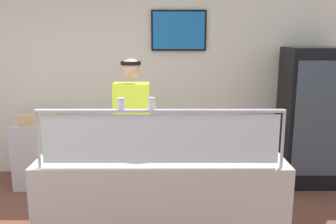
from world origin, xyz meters
name	(u,v)px	position (x,y,z in m)	size (l,w,h in m)	color
ground_plane	(161,218)	(1.07, 1.00, 0.00)	(12.00, 12.00, 0.00)	brown
shop_rear_unit	(162,81)	(1.08, 2.44, 1.36)	(6.55, 0.13, 2.70)	silver
serving_counter	(160,205)	(1.07, 0.36, 0.47)	(2.15, 0.72, 0.95)	#BCB7B2
sneeze_guard	(159,132)	(1.07, 0.06, 1.25)	(1.97, 0.06, 0.48)	#B2B5BC
pizza_tray	(137,153)	(0.87, 0.39, 0.97)	(0.48, 0.48, 0.04)	#9EA0A8
pizza_server	(137,151)	(0.87, 0.37, 0.99)	(0.07, 0.28, 0.01)	#ADAFB7
parmesan_shaker	(120,105)	(0.77, 0.06, 1.47)	(0.06, 0.06, 0.09)	white
pepper_flake_shaker	(150,104)	(1.01, 0.06, 1.47)	(0.06, 0.06, 0.09)	white
worker_figure	(131,128)	(0.75, 1.11, 1.01)	(0.41, 0.50, 1.76)	#23232D
drink_fridge	(308,117)	(3.03, 2.00, 0.92)	(0.73, 0.61, 1.85)	black
prep_shelf	(43,154)	(-0.53, 1.95, 0.43)	(0.70, 0.55, 0.86)	#B7BABF
pizza_box_stack	(40,118)	(-0.53, 1.95, 0.93)	(0.48, 0.47, 0.13)	tan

